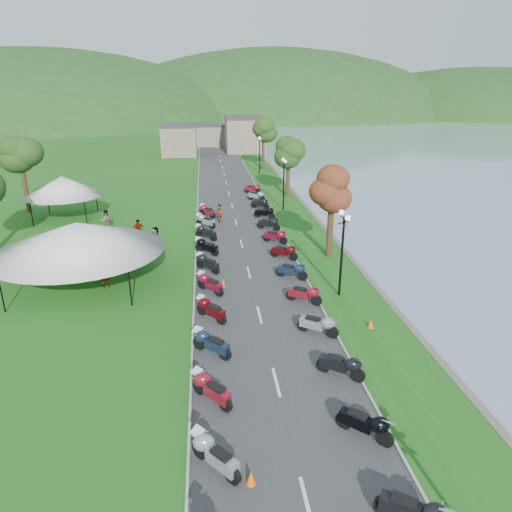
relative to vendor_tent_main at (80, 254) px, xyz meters
name	(u,v)px	position (x,y,z in m)	size (l,w,h in m)	color
road	(232,206)	(10.44, 18.66, -1.99)	(7.00, 120.00, 0.02)	#3A3A3D
hills_backdrop	(209,115)	(10.44, 178.66, -2.00)	(360.00, 120.00, 76.00)	#285621
far_building	(207,136)	(8.44, 63.66, 0.50)	(18.00, 16.00, 5.00)	gray
moto_row_left	(210,310)	(7.81, -5.55, -1.45)	(2.60, 43.13, 1.10)	#331411
moto_row_right	(283,252)	(13.12, 2.99, -1.45)	(2.60, 45.08, 1.10)	#331411
vendor_tent_main	(80,254)	(0.00, 0.00, 0.00)	(6.81, 6.81, 4.00)	white
vendor_tent_side	(65,198)	(-5.11, 15.52, 0.00)	(4.57, 4.57, 4.00)	white
tree_lakeside	(331,205)	(16.53, 3.20, 1.81)	(2.74, 2.74, 7.62)	#2F541C
pedestrian_a	(107,288)	(1.52, -0.75, -2.00)	(0.62, 0.45, 1.69)	slate
pedestrian_b	(107,232)	(-0.67, 11.07, -2.00)	(0.93, 0.51, 1.91)	slate
pedestrian_c	(64,258)	(-2.57, 4.99, -2.00)	(1.03, 0.42, 1.59)	slate
traffic_cone_near	(251,478)	(8.86, -16.41, -1.74)	(0.33, 0.33, 0.51)	#F2590C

